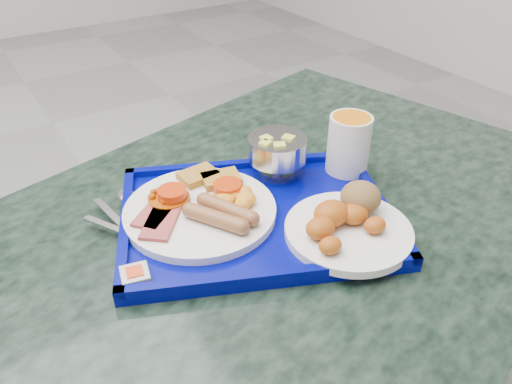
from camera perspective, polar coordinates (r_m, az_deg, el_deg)
table at (r=0.89m, az=1.77°, el=-12.37°), size 1.26×0.99×0.69m
tray at (r=0.77m, az=-0.00°, el=-2.81°), size 0.49×0.43×0.02m
main_plate at (r=0.76m, az=-5.99°, el=-1.59°), size 0.23×0.23×0.04m
bread_plate at (r=0.73m, az=10.48°, el=-3.29°), size 0.18×0.18×0.06m
fruit_bowl at (r=0.84m, az=2.45°, el=4.85°), size 0.10×0.10×0.07m
juice_cup at (r=0.86m, az=10.57°, el=5.60°), size 0.07×0.07×0.10m
spoon at (r=0.80m, az=-14.79°, el=-1.42°), size 0.10×0.16×0.01m
knife at (r=0.77m, az=-15.23°, el=-3.48°), size 0.03×0.16×0.00m
jam_packet at (r=0.67m, az=-13.65°, el=-9.24°), size 0.04×0.04×0.01m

